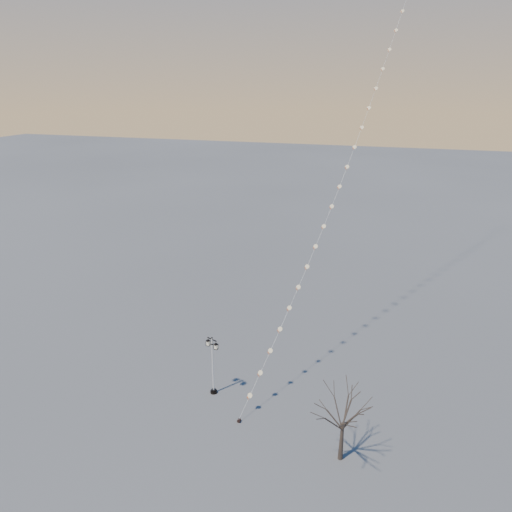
% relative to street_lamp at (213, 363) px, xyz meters
% --- Properties ---
extents(ground, '(300.00, 300.00, 0.00)m').
position_rel_street_lamp_xyz_m(ground, '(1.08, -3.98, -2.44)').
color(ground, '#535454').
rests_on(ground, ground).
extents(street_lamp, '(1.07, 0.66, 4.41)m').
position_rel_street_lamp_xyz_m(street_lamp, '(0.00, 0.00, 0.00)').
color(street_lamp, black).
rests_on(street_lamp, ground).
extents(bare_tree, '(2.77, 2.77, 4.60)m').
position_rel_street_lamp_xyz_m(bare_tree, '(9.33, -3.54, 0.75)').
color(bare_tree, '#322922').
rests_on(bare_tree, ground).
extents(kite_train, '(10.46, 35.43, 41.57)m').
position_rel_street_lamp_xyz_m(kite_train, '(7.64, 15.07, 18.26)').
color(kite_train, black).
rests_on(kite_train, ground).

